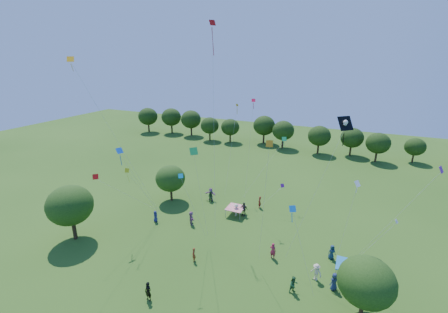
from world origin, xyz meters
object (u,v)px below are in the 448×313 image
Objects in this scene: man_in_black at (148,292)px; pirate_kite at (344,126)px; near_tree_west at (70,205)px; near_tree_north at (170,178)px; tent_red_stripe at (235,208)px; tent_blue at (348,265)px; near_tree_east at (366,282)px; red_high_kite at (213,65)px.

pirate_kite reaches higher than man_in_black.
pirate_kite is at bearing 13.29° from near_tree_west.
near_tree_north is 3.00× the size of man_in_black.
tent_blue is (14.04, -6.18, 0.00)m from tent_red_stripe.
pirate_kite is (-3.17, 4.97, 10.92)m from near_tree_east.
man_in_black is 23.18m from red_high_kite.
near_tree_east reaches higher than tent_red_stripe.
tent_red_stripe is 1.24× the size of man_in_black.
near_tree_west is 14.41m from man_in_black.
tent_blue is at bearing 12.28° from near_tree_west.
near_tree_west is 1.22× the size of near_tree_north.
near_tree_north is 10.35m from tent_red_stripe.
man_in_black is (13.41, -4.07, -3.35)m from near_tree_west.
near_tree_east is 17.66m from man_in_black.
near_tree_west is 3.65× the size of man_in_black.
pirate_kite reaches higher than tent_red_stripe.
man_in_black is (-16.60, -5.44, -2.55)m from near_tree_east.
tent_red_stripe is at bearing 144.01° from near_tree_east.
red_high_kite is (12.71, 10.43, 14.72)m from near_tree_west.
near_tree_west is 0.47× the size of pirate_kite.
tent_blue is 0.16× the size of pirate_kite.
man_in_black is at bearing -142.22° from pirate_kite.
tent_blue is 13.46m from pirate_kite.
near_tree_north is 17.61m from red_high_kite.
tent_blue is 18.55m from man_in_black.
near_tree_north is 0.38× the size of pirate_kite.
near_tree_west is 0.29× the size of red_high_kite.
tent_red_stripe is (10.07, -0.19, -2.39)m from near_tree_north.
man_in_black is 0.13× the size of pirate_kite.
near_tree_east is (30.01, 1.37, -0.80)m from near_tree_west.
near_tree_west is at bearing -140.64° from red_high_kite.
near_tree_east is at bearing -76.16° from tent_blue.
tent_blue is (24.11, -6.37, -2.39)m from near_tree_north.
near_tree_east is at bearing -35.99° from tent_red_stripe.
red_high_kite reaches higher than near_tree_west.
red_high_kite is at bearing 39.36° from near_tree_west.
red_high_kite is (-14.13, 4.09, 4.60)m from pirate_kite.
near_tree_west reaches higher than near_tree_north.
near_tree_east is at bearing 2.62° from near_tree_west.
near_tree_west is at bearing 169.68° from man_in_black.
pirate_kite is at bearing 177.87° from tent_blue.
pirate_kite is at bearing -15.88° from near_tree_north.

